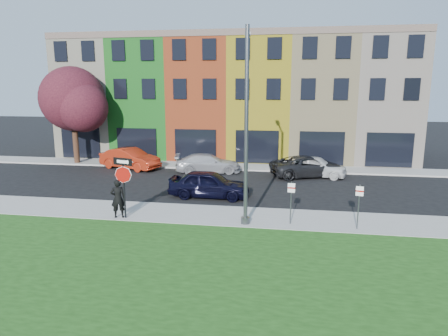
% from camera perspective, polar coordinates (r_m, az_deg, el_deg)
% --- Properties ---
extents(ground, '(120.00, 120.00, 0.00)m').
position_cam_1_polar(ground, '(16.61, 0.22, -10.47)').
color(ground, black).
rests_on(ground, ground).
extents(sidewalk_near, '(40.00, 3.00, 0.12)m').
position_cam_1_polar(sidewalk_near, '(19.23, 7.57, -7.24)').
color(sidewalk_near, gray).
rests_on(sidewalk_near, ground).
extents(sidewalk_far, '(40.00, 2.40, 0.12)m').
position_cam_1_polar(sidewalk_far, '(31.29, -0.97, 0.27)').
color(sidewalk_far, gray).
rests_on(sidewalk_far, ground).
extents(rowhouse_block, '(30.00, 10.12, 10.00)m').
position_cam_1_polar(rowhouse_block, '(36.72, 1.49, 9.72)').
color(rowhouse_block, '#B8B499').
rests_on(rowhouse_block, ground).
extents(stop_sign, '(1.02, 0.33, 2.88)m').
position_cam_1_polar(stop_sign, '(19.08, -14.19, -1.04)').
color(stop_sign, black).
rests_on(stop_sign, sidewalk_near).
extents(man, '(0.93, 0.84, 1.85)m').
position_cam_1_polar(man, '(19.51, -14.91, -4.23)').
color(man, black).
rests_on(man, sidewalk_near).
extents(sedan_near, '(2.04, 4.64, 1.55)m').
position_cam_1_polar(sedan_near, '(22.71, -2.15, -2.29)').
color(sedan_near, black).
rests_on(sedan_near, ground).
extents(parked_car_red, '(4.77, 5.92, 1.60)m').
position_cam_1_polar(parked_car_red, '(31.28, -13.29, 1.33)').
color(parked_car_red, maroon).
rests_on(parked_car_red, ground).
extents(parked_car_silver, '(3.93, 5.56, 1.38)m').
position_cam_1_polar(parked_car_silver, '(29.14, -2.30, 0.67)').
color(parked_car_silver, '#A1A0A4').
rests_on(parked_car_silver, ground).
extents(parked_car_dark, '(5.93, 6.86, 1.45)m').
position_cam_1_polar(parked_car_dark, '(28.47, 11.89, 0.24)').
color(parked_car_dark, black).
rests_on(parked_car_dark, ground).
extents(parked_car_white, '(3.55, 5.05, 1.47)m').
position_cam_1_polar(parked_car_white, '(28.56, 12.87, 0.24)').
color(parked_car_white, silver).
rests_on(parked_car_white, ground).
extents(street_lamp, '(0.54, 2.58, 8.62)m').
position_cam_1_polar(street_lamp, '(17.57, 3.22, 5.80)').
color(street_lamp, '#474A4C').
rests_on(street_lamp, sidewalk_near).
extents(parking_sign_a, '(0.32, 0.09, 1.96)m').
position_cam_1_polar(parking_sign_a, '(18.14, 9.56, -4.16)').
color(parking_sign_a, '#474A4C').
rests_on(parking_sign_a, sidewalk_near).
extents(parking_sign_b, '(0.32, 0.12, 1.99)m').
position_cam_1_polar(parking_sign_b, '(18.20, 18.71, -4.52)').
color(parking_sign_b, '#474A4C').
rests_on(parking_sign_b, sidewalk_near).
extents(tree_purple, '(6.04, 5.28, 7.63)m').
position_cam_1_polar(tree_purple, '(34.04, -20.63, 9.01)').
color(tree_purple, black).
rests_on(tree_purple, sidewalk_far).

